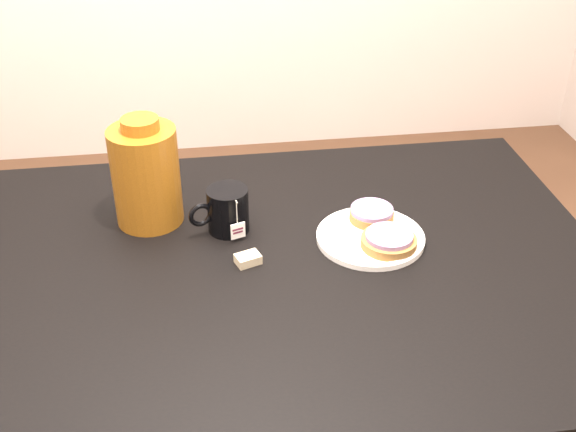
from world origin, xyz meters
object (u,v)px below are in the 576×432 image
at_px(plate, 370,236).
at_px(bagel_front, 389,240).
at_px(teabag_pouch, 248,259).
at_px(table, 239,302).
at_px(bagel_package, 146,175).
at_px(bagel_back, 372,214).
at_px(mug, 227,210).

distance_m(plate, bagel_front, 0.05).
bearing_deg(teabag_pouch, plate, 10.02).
bearing_deg(teabag_pouch, table, -154.62).
relative_size(bagel_front, teabag_pouch, 2.44).
bearing_deg(bagel_package, bagel_back, -10.43).
distance_m(plate, bagel_back, 0.06).
distance_m(bagel_back, teabag_pouch, 0.28).
distance_m(table, bagel_front, 0.31).
bearing_deg(mug, bagel_package, 139.52).
height_order(bagel_back, bagel_front, same).
bearing_deg(table, bagel_front, 2.37).
height_order(bagel_back, bagel_package, bagel_package).
xyz_separation_m(bagel_front, mug, (-0.30, 0.12, 0.02)).
relative_size(table, bagel_back, 14.85).
xyz_separation_m(mug, teabag_pouch, (0.03, -0.12, -0.04)).
bearing_deg(bagel_front, mug, 158.60).
xyz_separation_m(plate, mug, (-0.27, 0.08, 0.04)).
distance_m(table, bagel_back, 0.32).
bearing_deg(plate, mug, 164.50).
height_order(table, bagel_back, bagel_back).
bearing_deg(bagel_front, bagel_package, 158.55).
height_order(plate, teabag_pouch, teabag_pouch).
distance_m(table, plate, 0.29).
bearing_deg(mug, bagel_back, -23.06).
distance_m(table, mug, 0.18).
height_order(teabag_pouch, bagel_package, bagel_package).
height_order(table, plate, plate).
distance_m(mug, teabag_pouch, 0.13).
bearing_deg(bagel_front, bagel_back, 96.15).
relative_size(table, teabag_pouch, 31.11).
xyz_separation_m(table, plate, (0.27, 0.05, 0.09)).
relative_size(bagel_front, mug, 0.83).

